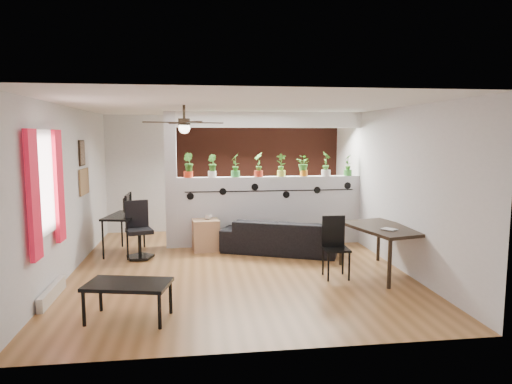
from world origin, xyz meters
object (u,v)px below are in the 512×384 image
potted_plant_7 (348,164)px  folding_chair (335,241)px  potted_plant_1 (212,165)px  potted_plant_5 (304,165)px  cup (208,217)px  sofa (280,237)px  computer_desk (124,218)px  potted_plant_2 (235,164)px  coffee_table (128,287)px  potted_plant_3 (259,164)px  ceiling_fan (184,124)px  dining_table (384,232)px  potted_plant_4 (281,164)px  potted_plant_0 (188,165)px  office_chair (139,234)px  potted_plant_6 (326,163)px  cube_shelf (206,235)px

potted_plant_7 → folding_chair: bearing=-113.1°
potted_plant_1 → potted_plant_5: potted_plant_1 is taller
potted_plant_5 → cup: bearing=-169.9°
sofa → computer_desk: 2.88m
potted_plant_2 → potted_plant_5: 1.35m
potted_plant_2 → coffee_table: (-1.57, -3.50, -1.20)m
potted_plant_3 → potted_plant_7: bearing=0.0°
ceiling_fan → potted_plant_3: (1.37, 1.80, -0.72)m
potted_plant_2 → folding_chair: potted_plant_2 is taller
sofa → dining_table: bearing=154.6°
potted_plant_2 → potted_plant_4: 0.90m
cup → dining_table: size_ratio=0.09×
potted_plant_0 → potted_plant_2: bearing=0.0°
potted_plant_7 → office_chair: 4.25m
cup → computer_desk: computer_desk is taller
potted_plant_7 → cup: bearing=-173.1°
potted_plant_3 → dining_table: size_ratio=0.31×
potted_plant_3 → sofa: (0.31, -0.65, -1.31)m
sofa → folding_chair: folding_chair is taller
potted_plant_7 → folding_chair: potted_plant_7 is taller
ceiling_fan → sofa: size_ratio=0.60×
dining_table → potted_plant_3: bearing=127.9°
computer_desk → potted_plant_7: bearing=4.5°
potted_plant_0 → potted_plant_1: size_ratio=1.08×
coffee_table → potted_plant_1: bearing=72.3°
potted_plant_6 → folding_chair: (-0.49, -2.20, -1.06)m
potted_plant_5 → folding_chair: potted_plant_5 is taller
potted_plant_1 → potted_plant_4: 1.35m
office_chair → potted_plant_5: bearing=13.4°
folding_chair → potted_plant_2: bearing=121.0°
ceiling_fan → potted_plant_7: (3.18, 1.80, -0.73)m
cube_shelf → potted_plant_4: bearing=6.8°
cube_shelf → computer_desk: computer_desk is taller
computer_desk → folding_chair: bearing=-28.7°
potted_plant_7 → computer_desk: 4.45m
potted_plant_4 → potted_plant_5: (0.45, -0.00, -0.02)m
potted_plant_3 → potted_plant_4: size_ratio=1.04×
coffee_table → potted_plant_4: bearing=54.8°
sofa → folding_chair: size_ratio=2.16×
potted_plant_7 → office_chair: potted_plant_7 is taller
computer_desk → office_chair: size_ratio=1.08×
potted_plant_5 → sofa: 1.55m
ceiling_fan → potted_plant_5: (2.28, 1.80, -0.74)m
sofa → coffee_table: sofa is taller
ceiling_fan → potted_plant_5: ceiling_fan is taller
potted_plant_6 → cup: bearing=-171.8°
coffee_table → ceiling_fan: bearing=69.3°
cube_shelf → office_chair: (-1.18, -0.40, 0.15)m
computer_desk → potted_plant_5: bearing=5.7°
potted_plant_4 → ceiling_fan: bearing=-135.4°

